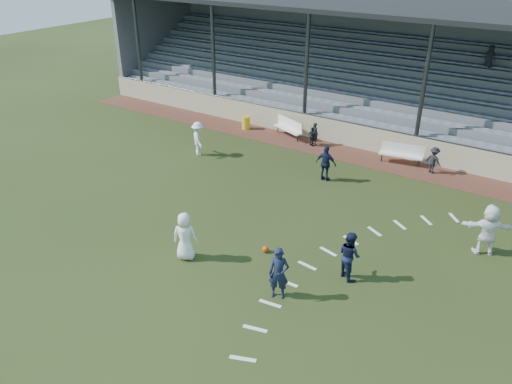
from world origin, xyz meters
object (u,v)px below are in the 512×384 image
Objects in this scene: bench_right at (402,152)px; player_navy_lead at (279,273)px; bench_left at (289,126)px; player_white_lead at (185,236)px; football at (265,249)px; trash_bin at (246,123)px.

player_navy_lead is (0.26, -11.55, 0.25)m from bench_right.
bench_left is 1.19× the size of player_white_lead.
bench_left is 8.88× the size of football.
bench_right is 9.02× the size of football.
football is at bearing -108.12° from bench_right.
player_white_lead reaches higher than trash_bin.
player_white_lead is at bearing -139.26° from football.
player_navy_lead reaches higher than trash_bin.
bench_left is 13.35m from player_navy_lead.
bench_right is 1.22× the size of player_navy_lead.
football is (7.46, -9.64, -0.26)m from trash_bin.
player_white_lead is 1.01× the size of player_navy_lead.
trash_bin is at bearing 105.08° from player_navy_lead.
player_navy_lead is (9.05, -11.40, 0.46)m from trash_bin.
player_white_lead is (2.85, -11.67, 0.26)m from bench_left.
player_navy_lead is (3.61, -0.01, -0.01)m from player_white_lead.
bench_left is 2.85× the size of trash_bin.
football is (4.88, -9.92, -0.47)m from bench_left.
trash_bin is at bearing -152.47° from bench_left.
bench_right is at bearing 20.25° from bench_left.
player_navy_lead is at bearing -39.64° from bench_left.
football is 2.47m from player_navy_lead.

